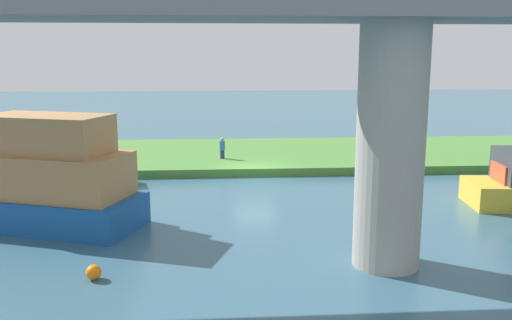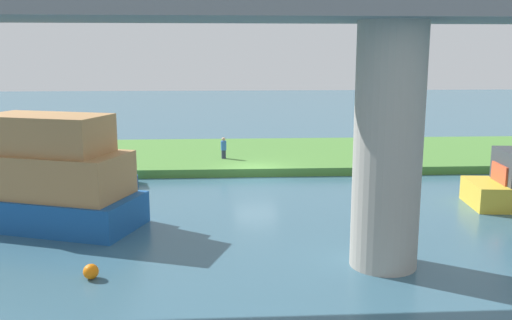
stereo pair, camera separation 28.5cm
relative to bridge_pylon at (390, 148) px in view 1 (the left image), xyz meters
name	(u,v)px [view 1 (the left image)]	position (x,y,z in m)	size (l,w,h in m)	color
ground_plane	(255,177)	(3.55, -14.08, -4.11)	(160.00, 160.00, 0.00)	#386075
grassy_bank	(249,155)	(3.55, -20.08, -3.86)	(80.00, 12.00, 0.50)	#4C8438
bridge_pylon	(390,148)	(0.00, 0.00, 0.00)	(2.27, 2.27, 8.22)	#9E998E
bridge_span	(397,4)	(0.00, -0.02, 4.60)	(66.82, 4.30, 3.25)	slate
person_on_bank	(222,148)	(5.44, -17.54, -2.91)	(0.39, 0.39, 1.39)	#2D334C
mooring_post	(392,157)	(-5.06, -15.16, -3.20)	(0.20, 0.20, 0.82)	brown
riverboat_paddlewheel	(93,179)	(12.53, -12.09, -3.59)	(4.55, 2.48, 1.44)	#195199
skiff_small	(30,180)	(13.68, -5.61, -2.19)	(10.68, 6.52, 5.18)	#195199
marker_buoy	(94,272)	(9.78, 0.62, -3.86)	(0.50, 0.50, 0.50)	orange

